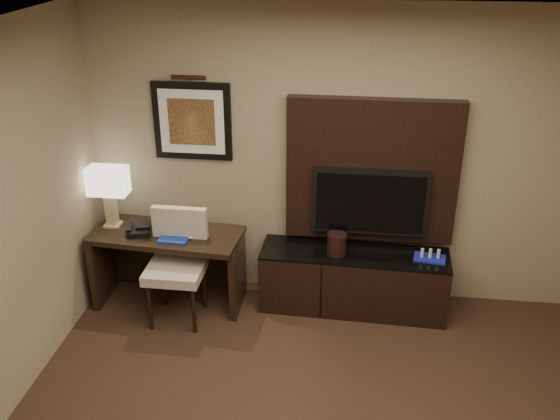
% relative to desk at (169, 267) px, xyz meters
% --- Properties ---
extents(ceiling, '(4.50, 5.00, 0.01)m').
position_rel_desk_xyz_m(ceiling, '(1.50, -2.10, 2.34)').
color(ceiling, silver).
rests_on(ceiling, wall_back).
extents(wall_back, '(4.50, 0.01, 2.70)m').
position_rel_desk_xyz_m(wall_back, '(1.50, 0.40, 0.99)').
color(wall_back, gray).
rests_on(wall_back, floor).
extents(desk, '(1.38, 0.68, 0.72)m').
position_rel_desk_xyz_m(desk, '(0.00, 0.00, 0.00)').
color(desk, black).
rests_on(desk, floor).
extents(credenza, '(1.69, 0.52, 0.58)m').
position_rel_desk_xyz_m(credenza, '(1.69, 0.10, -0.07)').
color(credenza, black).
rests_on(credenza, floor).
extents(tv_wall_panel, '(1.50, 0.12, 1.30)m').
position_rel_desk_xyz_m(tv_wall_panel, '(1.80, 0.34, 0.91)').
color(tv_wall_panel, black).
rests_on(tv_wall_panel, wall_back).
extents(tv, '(1.00, 0.08, 0.60)m').
position_rel_desk_xyz_m(tv, '(1.80, 0.24, 0.66)').
color(tv, black).
rests_on(tv, tv_wall_panel).
extents(artwork, '(0.70, 0.04, 0.70)m').
position_rel_desk_xyz_m(artwork, '(0.20, 0.38, 1.29)').
color(artwork, black).
rests_on(artwork, wall_back).
extents(picture_light, '(0.04, 0.04, 0.30)m').
position_rel_desk_xyz_m(picture_light, '(0.20, 0.34, 1.69)').
color(picture_light, '#432515').
rests_on(picture_light, wall_back).
extents(desk_chair, '(0.49, 0.57, 1.02)m').
position_rel_desk_xyz_m(desk_chair, '(0.15, -0.27, 0.15)').
color(desk_chair, beige).
rests_on(desk_chair, floor).
extents(table_lamp, '(0.39, 0.28, 0.58)m').
position_rel_desk_xyz_m(table_lamp, '(-0.53, 0.08, 0.65)').
color(table_lamp, tan).
rests_on(table_lamp, desk).
extents(desk_phone, '(0.25, 0.23, 0.10)m').
position_rel_desk_xyz_m(desk_phone, '(-0.23, -0.05, 0.41)').
color(desk_phone, black).
rests_on(desk_phone, desk).
extents(blue_folder, '(0.26, 0.35, 0.02)m').
position_rel_desk_xyz_m(blue_folder, '(0.11, -0.04, 0.37)').
color(blue_folder, '#18379E').
rests_on(blue_folder, desk).
extents(book, '(0.15, 0.05, 0.21)m').
position_rel_desk_xyz_m(book, '(0.09, -0.03, 0.46)').
color(book, tan).
rests_on(book, desk).
extents(ice_bucket, '(0.20, 0.20, 0.19)m').
position_rel_desk_xyz_m(ice_bucket, '(1.53, 0.07, 0.31)').
color(ice_bucket, black).
rests_on(ice_bucket, credenza).
extents(minibar_tray, '(0.29, 0.20, 0.10)m').
position_rel_desk_xyz_m(minibar_tray, '(2.34, 0.07, 0.27)').
color(minibar_tray, '#1A24AA').
rests_on(minibar_tray, credenza).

